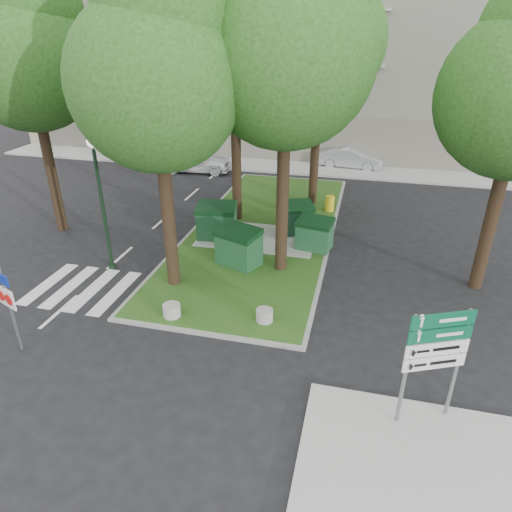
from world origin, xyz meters
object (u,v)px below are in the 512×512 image
(bollard_left, at_px, (172,310))
(bollard_mid, at_px, (246,252))
(dumpster_d, at_px, (314,234))
(litter_bin, at_px, (330,204))
(tree_median_mid, at_px, (237,63))
(tree_median_far, at_px, (324,27))
(tree_street_left, at_px, (28,47))
(street_lamp, at_px, (100,189))
(tree_median_near_right, at_px, (290,40))
(car_silver, at_px, (351,158))
(car_white, at_px, (195,159))
(dumpster_c, at_px, (295,218))
(traffic_sign_pole, at_px, (8,298))
(bollard_right, at_px, (265,315))
(dumpster_a, at_px, (217,221))
(directional_sign, at_px, (436,350))
(tree_median_near_left, at_px, (158,66))

(bollard_left, height_order, bollard_mid, bollard_mid)
(dumpster_d, height_order, litter_bin, dumpster_d)
(tree_median_mid, distance_m, tree_median_far, 4.59)
(tree_street_left, distance_m, street_lamp, 6.72)
(tree_median_near_right, relative_size, dumpster_d, 7.26)
(tree_median_far, bearing_deg, tree_median_mid, -136.85)
(street_lamp, height_order, car_silver, street_lamp)
(litter_bin, relative_size, street_lamp, 0.15)
(tree_street_left, distance_m, car_white, 12.55)
(car_silver, bearing_deg, dumpster_d, -177.86)
(dumpster_d, xyz_separation_m, street_lamp, (-7.34, -3.40, 2.43))
(tree_street_left, relative_size, car_silver, 2.67)
(tree_median_mid, relative_size, dumpster_d, 6.33)
(bollard_left, height_order, car_silver, car_silver)
(tree_street_left, xyz_separation_m, car_white, (2.53, 10.20, -6.86))
(dumpster_c, relative_size, traffic_sign_pole, 0.67)
(bollard_left, distance_m, bollard_right, 2.95)
(tree_median_near_right, bearing_deg, tree_street_left, 171.87)
(tree_median_mid, relative_size, bollard_left, 17.81)
(tree_median_near_right, height_order, dumpster_a, tree_median_near_right)
(dumpster_c, distance_m, car_silver, 11.69)
(tree_median_near_right, xyz_separation_m, traffic_sign_pole, (-6.44, -6.52, -6.27))
(dumpster_a, height_order, directional_sign, directional_sign)
(tree_median_near_right, distance_m, bollard_right, 8.48)
(tree_median_mid, relative_size, car_white, 2.16)
(tree_median_near_right, bearing_deg, litter_bin, 80.18)
(street_lamp, bearing_deg, car_silver, 63.82)
(tree_median_mid, distance_m, bollard_right, 10.94)
(bollard_mid, relative_size, traffic_sign_pole, 0.24)
(tree_median_far, bearing_deg, dumpster_c, -94.46)
(dumpster_a, relative_size, street_lamp, 0.36)
(dumpster_c, height_order, bollard_mid, dumpster_c)
(dumpster_a, bearing_deg, bollard_mid, -52.15)
(tree_median_far, bearing_deg, bollard_left, -104.61)
(dumpster_c, xyz_separation_m, street_lamp, (-6.31, -4.81, 2.38))
(traffic_sign_pole, bearing_deg, bollard_left, 55.95)
(car_white, bearing_deg, car_silver, -75.65)
(bollard_left, bearing_deg, tree_median_mid, 91.25)
(bollard_right, bearing_deg, street_lamp, 161.59)
(tree_median_far, bearing_deg, tree_median_near_left, -111.28)
(dumpster_c, bearing_deg, directional_sign, -87.67)
(tree_median_near_left, distance_m, tree_median_mid, 6.53)
(dumpster_a, xyz_separation_m, bollard_left, (0.51, -6.12, -0.54))
(tree_median_near_left, height_order, dumpster_d, tree_median_near_left)
(bollard_left, height_order, litter_bin, litter_bin)
(tree_median_near_right, relative_size, bollard_right, 21.43)
(bollard_left, bearing_deg, street_lamp, 144.02)
(tree_median_near_right, distance_m, dumpster_c, 7.95)
(bollard_left, relative_size, litter_bin, 0.73)
(dumpster_c, distance_m, bollard_right, 7.00)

